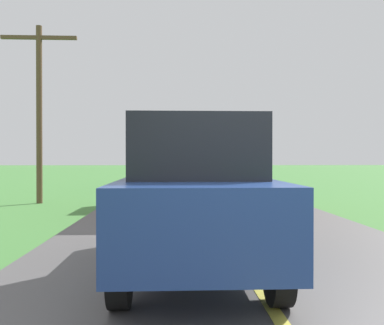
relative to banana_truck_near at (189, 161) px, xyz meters
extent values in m
cube|color=#2D2D30|center=(-0.02, -0.80, -0.79)|extent=(0.90, 5.51, 0.24)
cube|color=brown|center=(-0.02, -0.80, -0.59)|extent=(2.30, 5.80, 0.20)
cube|color=gold|center=(-0.02, 1.15, 0.46)|extent=(2.10, 1.90, 1.90)
cube|color=black|center=(-0.02, 2.10, 0.80)|extent=(1.78, 0.02, 0.76)
cube|color=maroon|center=(-1.13, -1.78, 0.06)|extent=(0.08, 3.85, 1.10)
cube|color=maroon|center=(1.09, -1.78, 0.06)|extent=(0.08, 3.85, 1.10)
cube|color=maroon|center=(-0.02, -3.66, 0.06)|extent=(2.30, 0.08, 1.10)
cube|color=maroon|center=(-0.02, 0.11, 0.06)|extent=(2.30, 0.08, 1.10)
cylinder|color=black|center=(-1.07, 1.00, -0.89)|extent=(0.28, 1.00, 1.00)
cylinder|color=black|center=(1.03, 1.00, -0.89)|extent=(0.28, 1.00, 1.00)
cylinder|color=black|center=(-1.07, -2.40, -0.89)|extent=(0.28, 1.00, 1.00)
cylinder|color=black|center=(1.03, -2.40, -0.89)|extent=(0.28, 1.00, 1.00)
ellipsoid|color=#9FCC2F|center=(-0.04, -0.76, -0.31)|extent=(0.52, 0.57, 0.47)
ellipsoid|color=#99BB29|center=(-0.27, -1.85, 0.02)|extent=(0.57, 0.60, 0.41)
ellipsoid|color=#9DBC35|center=(0.04, -2.91, 0.01)|extent=(0.57, 0.69, 0.48)
ellipsoid|color=#9DC831|center=(0.34, -2.49, 0.04)|extent=(0.58, 0.72, 0.41)
ellipsoid|color=#96CB21|center=(0.87, -3.01, -0.31)|extent=(0.60, 0.75, 0.40)
ellipsoid|color=#AAB91E|center=(0.57, -3.13, -0.32)|extent=(0.47, 0.58, 0.51)
ellipsoid|color=#AABA22|center=(0.63, -1.11, -0.33)|extent=(0.54, 0.58, 0.46)
ellipsoid|color=#98C91D|center=(-0.29, -2.95, 0.31)|extent=(0.59, 0.71, 0.38)
cube|color=#2D2D30|center=(-0.36, 9.07, -0.79)|extent=(0.90, 5.51, 0.24)
cube|color=brown|center=(-0.36, 9.07, -0.59)|extent=(2.30, 5.80, 0.20)
cube|color=#197A4C|center=(-0.36, 11.02, 0.46)|extent=(2.10, 1.90, 1.90)
cube|color=black|center=(-0.36, 11.98, 0.80)|extent=(1.78, 0.02, 0.76)
cube|color=#2D517F|center=(-1.47, 8.10, 0.06)|extent=(0.08, 3.85, 1.10)
cube|color=#2D517F|center=(0.75, 8.10, 0.06)|extent=(0.08, 3.85, 1.10)
cube|color=#2D517F|center=(-0.36, 6.21, 0.06)|extent=(2.30, 0.08, 1.10)
cube|color=#2D517F|center=(-0.36, 9.98, 0.06)|extent=(2.30, 0.08, 1.10)
cylinder|color=black|center=(-1.41, 10.87, -0.89)|extent=(0.28, 1.00, 1.00)
cylinder|color=black|center=(0.69, 10.87, -0.89)|extent=(0.28, 1.00, 1.00)
cylinder|color=black|center=(-1.41, 7.48, -0.89)|extent=(0.28, 1.00, 1.00)
cylinder|color=black|center=(0.69, 7.48, -0.89)|extent=(0.28, 1.00, 1.00)
ellipsoid|color=#98B424|center=(0.45, 7.96, 0.35)|extent=(0.51, 0.47, 0.43)
ellipsoid|color=#99C71E|center=(-0.71, 7.01, -0.27)|extent=(0.46, 0.50, 0.49)
ellipsoid|color=#9EC427|center=(-0.28, 7.44, -0.30)|extent=(0.57, 0.61, 0.43)
ellipsoid|color=#9AB434|center=(0.13, 7.17, 0.03)|extent=(0.48, 0.58, 0.37)
ellipsoid|color=#97CA1C|center=(-1.02, 8.85, -0.32)|extent=(0.47, 0.55, 0.40)
ellipsoid|color=#91B81F|center=(-0.29, 9.59, 0.35)|extent=(0.57, 0.69, 0.52)
ellipsoid|color=#95B627|center=(-0.48, 7.71, -0.31)|extent=(0.42, 0.44, 0.49)
ellipsoid|color=#9FC835|center=(-0.69, 8.97, 0.04)|extent=(0.54, 0.57, 0.46)
ellipsoid|color=#A4C021|center=(0.06, 8.87, -0.30)|extent=(0.55, 0.60, 0.42)
ellipsoid|color=#92BA20|center=(-1.25, 6.99, -0.31)|extent=(0.59, 0.68, 0.47)
ellipsoid|color=#93BC2D|center=(0.22, 8.88, 0.00)|extent=(0.45, 0.44, 0.47)
ellipsoid|color=#97B823|center=(-0.59, 7.77, -0.27)|extent=(0.55, 0.53, 0.49)
ellipsoid|color=#9ABC27|center=(-0.30, 7.11, 0.36)|extent=(0.47, 0.43, 0.45)
cylinder|color=brown|center=(-5.11, 1.25, 1.59)|extent=(0.20, 0.20, 6.10)
cube|color=brown|center=(-5.11, 1.25, 4.24)|extent=(2.57, 0.12, 0.12)
cube|color=navy|center=(-0.20, -7.66, -0.57)|extent=(1.70, 4.10, 0.80)
cube|color=black|center=(-0.20, -7.86, 0.18)|extent=(1.44, 2.05, 0.70)
cylinder|color=black|center=(-0.97, -6.39, -1.07)|extent=(0.20, 0.64, 0.64)
cylinder|color=black|center=(0.57, -6.39, -1.07)|extent=(0.20, 0.64, 0.64)
cylinder|color=black|center=(-0.97, -8.93, -1.07)|extent=(0.20, 0.64, 0.64)
cylinder|color=black|center=(0.57, -8.93, -1.07)|extent=(0.20, 0.64, 0.64)
camera|label=1|loc=(-0.44, -12.84, 0.06)|focal=37.76mm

